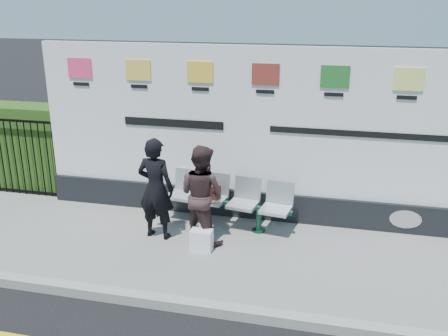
{
  "coord_description": "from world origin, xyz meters",
  "views": [
    {
      "loc": [
        1.7,
        -4.27,
        3.86
      ],
      "look_at": [
        -0.03,
        3.1,
        1.25
      ],
      "focal_mm": 40.0,
      "sensor_mm": 36.0,
      "label": 1
    }
  ],
  "objects_px": {
    "bench": "(227,213)",
    "woman_left": "(156,189)",
    "billboard": "(264,147)",
    "woman_right": "(202,194)"
  },
  "relations": [
    {
      "from": "woman_left",
      "to": "bench",
      "type": "bearing_deg",
      "value": -141.02
    },
    {
      "from": "billboard",
      "to": "woman_left",
      "type": "relative_size",
      "value": 4.77
    },
    {
      "from": "bench",
      "to": "woman_left",
      "type": "bearing_deg",
      "value": -139.26
    },
    {
      "from": "bench",
      "to": "woman_right",
      "type": "xyz_separation_m",
      "value": [
        -0.27,
        -0.61,
        0.57
      ]
    },
    {
      "from": "woman_left",
      "to": "woman_right",
      "type": "height_order",
      "value": "woman_left"
    },
    {
      "from": "billboard",
      "to": "woman_left",
      "type": "height_order",
      "value": "billboard"
    },
    {
      "from": "bench",
      "to": "woman_right",
      "type": "distance_m",
      "value": 0.88
    },
    {
      "from": "billboard",
      "to": "woman_right",
      "type": "distance_m",
      "value": 1.47
    },
    {
      "from": "billboard",
      "to": "bench",
      "type": "xyz_separation_m",
      "value": [
        -0.54,
        -0.51,
        -1.07
      ]
    },
    {
      "from": "billboard",
      "to": "woman_right",
      "type": "height_order",
      "value": "billboard"
    }
  ]
}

